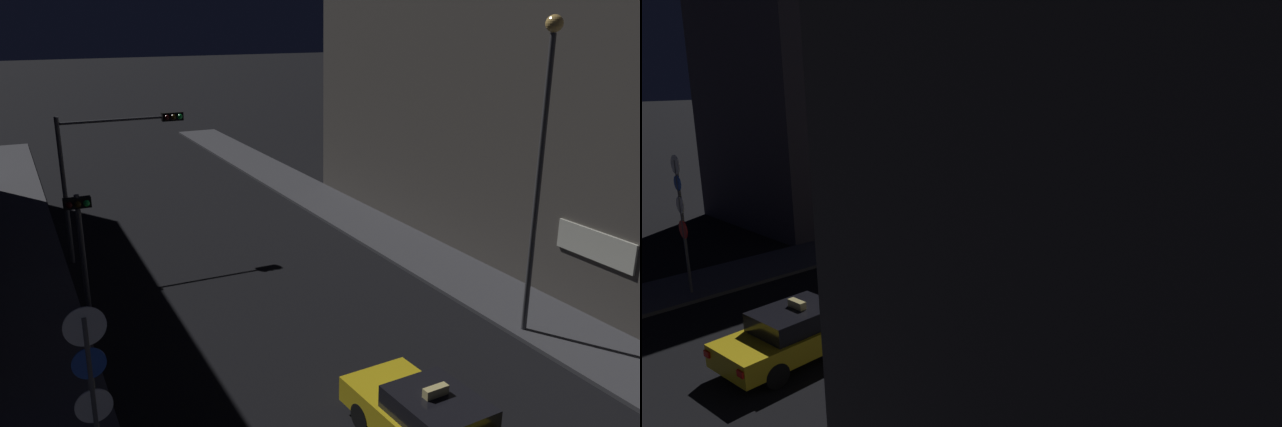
# 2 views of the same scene
# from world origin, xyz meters

# --- Properties ---
(sidewalk_left) EXTENTS (2.90, 50.39, 0.12)m
(sidewalk_left) POSITION_xyz_m (-6.92, 23.20, 0.06)
(sidewalk_left) COLOR #424247
(sidewalk_left) RESTS_ON ground_plane
(sidewalk_right) EXTENTS (2.90, 50.39, 0.12)m
(sidewalk_right) POSITION_xyz_m (6.92, 23.20, 0.06)
(sidewalk_right) COLOR #424247
(sidewalk_right) RESTS_ON ground_plane
(building_facade_right) EXTENTS (9.70, 25.80, 13.08)m
(building_facade_right) POSITION_xyz_m (13.18, 15.81, 6.54)
(building_facade_right) COLOR #514C47
(building_facade_right) RESTS_ON ground_plane
(taxi) EXTENTS (2.06, 4.55, 1.62)m
(taxi) POSITION_xyz_m (0.28, 7.48, 0.74)
(taxi) COLOR yellow
(taxi) RESTS_ON ground_plane
(traffic_light_overhead) EXTENTS (4.58, 0.42, 5.46)m
(traffic_light_overhead) POSITION_xyz_m (-3.50, 22.53, 3.96)
(traffic_light_overhead) COLOR #47474C
(traffic_light_overhead) RESTS_ON ground_plane
(traffic_light_left_kerb) EXTENTS (0.80, 0.42, 3.70)m
(traffic_light_left_kerb) POSITION_xyz_m (-5.22, 18.18, 2.65)
(traffic_light_left_kerb) COLOR #47474C
(traffic_light_left_kerb) RESTS_ON ground_plane
(sign_pole_left) EXTENTS (0.62, 0.10, 4.70)m
(sign_pole_left) POSITION_xyz_m (-6.26, 7.31, 2.89)
(sign_pole_left) COLOR #47474C
(sign_pole_left) RESTS_ON sidewalk_left
(street_lamp_near_block) EXTENTS (0.45, 0.45, 8.78)m
(street_lamp_near_block) POSITION_xyz_m (5.93, 10.77, 5.60)
(street_lamp_near_block) COLOR #47474C
(street_lamp_near_block) RESTS_ON sidewalk_right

